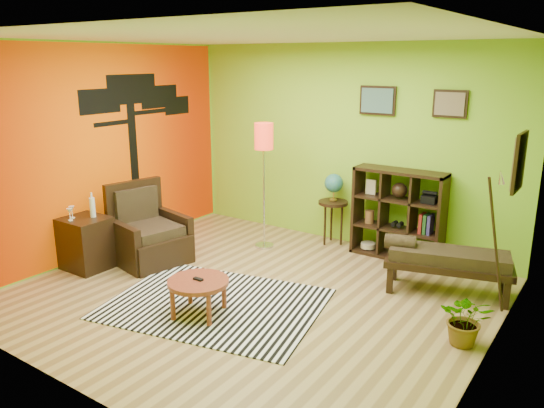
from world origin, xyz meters
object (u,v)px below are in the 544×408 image
Objects in this scene: floor_lamp at (264,148)px; globe_table at (334,191)px; armchair at (148,238)px; cube_shelf at (399,215)px; coffee_table at (198,285)px; side_cabinet at (87,243)px; bench at (445,259)px; potted_plant at (466,325)px.

floor_lamp is 1.71× the size of globe_table.
cube_shelf is at bearing 36.09° from armchair.
coffee_table is 0.62× the size of armchair.
armchair is at bearing -126.53° from floor_lamp.
side_cabinet is 4.36m from bench.
armchair is at bearing -177.66° from potted_plant.
armchair is at bearing -130.58° from globe_table.
floor_lamp reaches higher than potted_plant.
globe_table reaches higher than side_cabinet.
globe_table is (0.73, 0.67, -0.64)m from floor_lamp.
bench is at bearing -2.43° from floor_lamp.
globe_table is (2.13, 2.59, 0.44)m from side_cabinet.
floor_lamp reaches higher than globe_table.
globe_table is at bearing 88.23° from coffee_table.
side_cabinet is 0.95× the size of globe_table.
floor_lamp is 2.76m from bench.
globe_table reaches higher than bench.
side_cabinet is at bearing -129.43° from globe_table.
floor_lamp is 3.51m from potted_plant.
cube_shelf is at bearing 20.89° from floor_lamp.
bench is at bearing 24.46° from side_cabinet.
side_cabinet is at bearing -155.54° from bench.
floor_lamp reaches higher than coffee_table.
coffee_table is 2.43m from floor_lamp.
globe_table is (1.68, 1.97, 0.47)m from armchair.
bench reaches higher than coffee_table.
floor_lamp is 2.01m from cube_shelf.
cube_shelf is 2.32× the size of potted_plant.
potted_plant is (2.45, 0.95, -0.13)m from coffee_table.
globe_table is 3.03m from potted_plant.
floor_lamp is (1.40, 1.91, 1.08)m from side_cabinet.
floor_lamp is 1.18m from globe_table.
armchair is 1.05× the size of side_cabinet.
floor_lamp is 1.20× the size of bench.
potted_plant is at bearing -52.30° from cube_shelf.
coffee_table is 2.79m from globe_table.
armchair reaches higher than potted_plant.
bench is (2.57, -0.11, -1.01)m from floor_lamp.
side_cabinet is (-0.44, -0.62, 0.02)m from armchair.
side_cabinet is at bearing -125.51° from armchair.
armchair is 1.98× the size of potted_plant.
armchair is at bearing -143.91° from cube_shelf.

